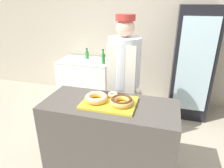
# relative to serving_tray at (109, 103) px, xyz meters

# --- Properties ---
(wall_back) EXTENTS (8.00, 0.06, 2.70)m
(wall_back) POSITION_rel_serving_tray_xyz_m (0.00, 2.13, 0.44)
(wall_back) COLOR #BCB29E
(wall_back) RESTS_ON ground_plane
(display_counter) EXTENTS (1.40, 0.61, 0.89)m
(display_counter) POSITION_rel_serving_tray_xyz_m (0.00, 0.00, -0.46)
(display_counter) COLOR #4C4742
(display_counter) RESTS_ON ground_plane
(serving_tray) EXTENTS (0.55, 0.39, 0.02)m
(serving_tray) POSITION_rel_serving_tray_xyz_m (0.00, 0.00, 0.00)
(serving_tray) COLOR yellow
(serving_tray) RESTS_ON display_counter
(donut_light_glaze) EXTENTS (0.24, 0.24, 0.07)m
(donut_light_glaze) POSITION_rel_serving_tray_xyz_m (-0.13, -0.02, 0.05)
(donut_light_glaze) COLOR tan
(donut_light_glaze) RESTS_ON serving_tray
(donut_chocolate_glaze) EXTENTS (0.24, 0.24, 0.07)m
(donut_chocolate_glaze) POSITION_rel_serving_tray_xyz_m (0.13, -0.02, 0.05)
(donut_chocolate_glaze) COLOR tan
(donut_chocolate_glaze) RESTS_ON serving_tray
(donut_mini_center) EXTENTS (0.12, 0.12, 0.04)m
(donut_mini_center) POSITION_rel_serving_tray_xyz_m (0.00, 0.13, 0.03)
(donut_mini_center) COLOR tan
(donut_mini_center) RESTS_ON serving_tray
(brownie_back_left) EXTENTS (0.07, 0.07, 0.03)m
(brownie_back_left) POSITION_rel_serving_tray_xyz_m (-0.09, 0.13, 0.03)
(brownie_back_left) COLOR black
(brownie_back_left) RESTS_ON serving_tray
(brownie_back_right) EXTENTS (0.07, 0.07, 0.03)m
(brownie_back_right) POSITION_rel_serving_tray_xyz_m (0.09, 0.13, 0.03)
(brownie_back_right) COLOR black
(brownie_back_right) RESTS_ON serving_tray
(baker_person) EXTENTS (0.42, 0.42, 1.73)m
(baker_person) POSITION_rel_serving_tray_xyz_m (-0.00, 0.67, -0.00)
(baker_person) COLOR #4C4C51
(baker_person) RESTS_ON ground_plane
(beverage_fridge) EXTENTS (0.62, 0.69, 1.83)m
(beverage_fridge) POSITION_rel_serving_tray_xyz_m (0.93, 1.73, 0.01)
(beverage_fridge) COLOR black
(beverage_fridge) RESTS_ON ground_plane
(chest_freezer) EXTENTS (1.01, 0.65, 0.81)m
(chest_freezer) POSITION_rel_serving_tray_xyz_m (-1.01, 1.73, -0.50)
(chest_freezer) COLOR white
(chest_freezer) RESTS_ON ground_plane
(bottle_green) EXTENTS (0.07, 0.07, 0.27)m
(bottle_green) POSITION_rel_serving_tray_xyz_m (-0.60, 1.61, 0.01)
(bottle_green) COLOR #2D8C38
(bottle_green) RESTS_ON chest_freezer
(bottle_green_b) EXTENTS (0.07, 0.07, 0.20)m
(bottle_green_b) POSITION_rel_serving_tray_xyz_m (-1.03, 1.87, -0.02)
(bottle_green_b) COLOR #2D8C38
(bottle_green_b) RESTS_ON chest_freezer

